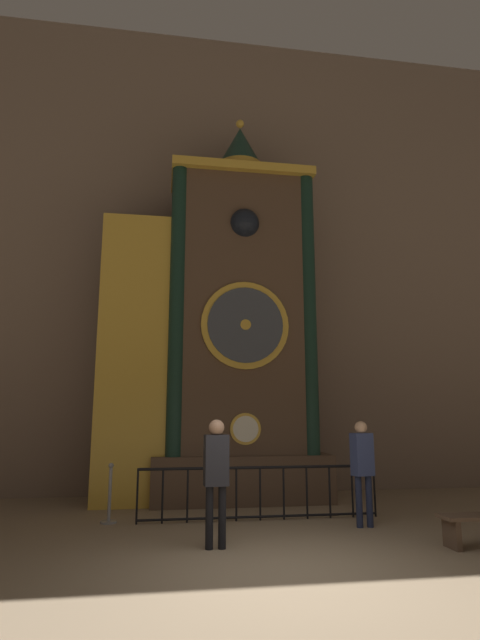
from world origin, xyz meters
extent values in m
plane|color=#847056|center=(0.00, 0.00, 0.00)|extent=(28.00, 28.00, 0.00)
cube|color=#7A6656|center=(0.00, 6.40, 6.11)|extent=(24.00, 0.30, 12.21)
cube|color=brown|center=(0.23, 5.12, 0.50)|extent=(3.83, 1.61, 0.99)
cube|color=brown|center=(0.23, 5.12, 4.25)|extent=(3.06, 1.40, 6.51)
cube|color=gold|center=(0.23, 5.02, 7.41)|extent=(3.31, 1.54, 0.20)
cylinder|color=gold|center=(0.23, 4.39, 1.54)|extent=(0.65, 0.05, 0.65)
cylinder|color=silver|center=(0.23, 4.36, 1.54)|extent=(0.53, 0.03, 0.53)
cylinder|color=gold|center=(0.23, 4.39, 3.73)|extent=(1.91, 0.07, 1.91)
cylinder|color=#3D424C|center=(0.23, 4.35, 3.73)|extent=(1.64, 0.04, 1.64)
cylinder|color=gold|center=(0.23, 4.33, 3.73)|extent=(0.23, 0.03, 0.23)
cube|color=#30241B|center=(0.23, 4.91, 6.07)|extent=(0.84, 0.42, 0.84)
sphere|color=black|center=(0.23, 4.48, 6.07)|extent=(0.67, 0.67, 0.67)
cylinder|color=#142D23|center=(-1.24, 4.53, 4.25)|extent=(0.35, 0.35, 6.51)
cylinder|color=#142D23|center=(1.69, 4.53, 4.25)|extent=(0.35, 0.35, 6.51)
cylinder|color=gold|center=(0.23, 5.12, 7.66)|extent=(1.12, 1.12, 0.30)
cone|color=#163227|center=(0.23, 5.12, 8.33)|extent=(1.06, 1.06, 1.04)
sphere|color=gold|center=(0.23, 5.12, 8.97)|extent=(0.20, 0.20, 0.20)
cube|color=#4C3828|center=(-2.10, 5.17, 3.08)|extent=(1.48, 1.19, 6.16)
cube|color=gold|center=(-2.10, 4.56, 3.08)|extent=(1.56, 0.06, 6.16)
cylinder|color=black|center=(-1.88, 3.10, 0.46)|extent=(0.04, 0.04, 0.92)
cylinder|color=black|center=(-1.45, 3.10, 0.46)|extent=(0.04, 0.04, 0.92)
cylinder|color=black|center=(-1.02, 3.10, 0.46)|extent=(0.04, 0.04, 0.92)
cylinder|color=black|center=(-0.59, 3.10, 0.46)|extent=(0.04, 0.04, 0.92)
cylinder|color=black|center=(-0.16, 3.10, 0.46)|extent=(0.04, 0.04, 0.92)
cylinder|color=black|center=(0.27, 3.10, 0.46)|extent=(0.04, 0.04, 0.92)
cylinder|color=black|center=(0.70, 3.10, 0.46)|extent=(0.04, 0.04, 0.92)
cylinder|color=black|center=(1.13, 3.10, 0.46)|extent=(0.04, 0.04, 0.92)
cylinder|color=black|center=(1.56, 3.10, 0.46)|extent=(0.04, 0.04, 0.92)
cylinder|color=black|center=(1.99, 3.10, 0.46)|extent=(0.04, 0.04, 0.92)
cylinder|color=black|center=(2.42, 3.10, 0.46)|extent=(0.04, 0.04, 0.92)
cylinder|color=black|center=(0.27, 3.10, 0.90)|extent=(4.30, 0.05, 0.05)
cylinder|color=black|center=(0.27, 3.10, 0.06)|extent=(4.30, 0.04, 0.04)
cylinder|color=black|center=(-0.80, 1.30, 0.42)|extent=(0.11, 0.11, 0.84)
cylinder|color=black|center=(-0.62, 1.30, 0.42)|extent=(0.11, 0.11, 0.84)
cube|color=black|center=(-0.71, 1.30, 1.19)|extent=(0.35, 0.24, 0.71)
sphere|color=#8C664C|center=(-0.71, 1.30, 1.65)|extent=(0.23, 0.23, 0.23)
cylinder|color=#1B213A|center=(1.79, 2.27, 0.41)|extent=(0.11, 0.11, 0.82)
cylinder|color=#1B213A|center=(1.97, 2.27, 0.41)|extent=(0.11, 0.11, 0.82)
cube|color=navy|center=(1.88, 2.27, 1.17)|extent=(0.38, 0.29, 0.70)
sphere|color=tan|center=(1.88, 2.27, 1.62)|extent=(0.21, 0.21, 0.21)
cylinder|color=gray|center=(-2.35, 3.27, 0.02)|extent=(0.28, 0.28, 0.04)
cylinder|color=gray|center=(-2.35, 3.27, 0.46)|extent=(0.06, 0.06, 0.92)
sphere|color=gray|center=(-2.35, 3.27, 0.95)|extent=(0.09, 0.09, 0.09)
cube|color=brown|center=(2.55, 0.81, 0.20)|extent=(0.08, 0.36, 0.39)
camera|label=1|loc=(-1.51, -6.03, 1.83)|focal=28.00mm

